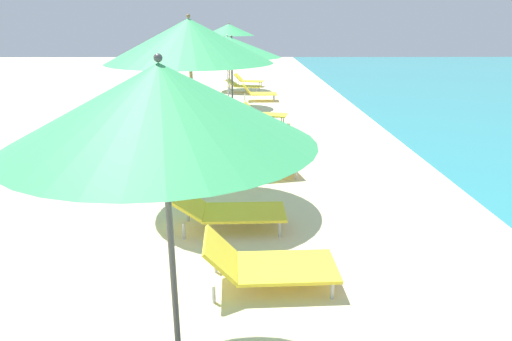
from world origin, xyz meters
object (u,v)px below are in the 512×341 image
(beach_ball, at_px, (184,83))
(lounger_third_shoreside, at_px, (267,263))
(person_walking_near, at_px, (153,77))
(lounger_sixth_shoreside, at_px, (258,92))
(umbrella_farthest, at_px, (229,30))
(lounger_fourth_shoreside, at_px, (261,164))
(lounger_farthest_inland, at_px, (243,85))
(umbrella_sixth, at_px, (227,42))
(umbrella_fourth, at_px, (189,41))
(lounger_fourth_inland, at_px, (228,210))
(lounger_fifth_shoreside, at_px, (263,113))
(lounger_farthest_shoreside, at_px, (248,80))
(umbrella_fifth, at_px, (232,48))
(umbrella_third, at_px, (161,105))
(lounger_fifth_inland, at_px, (260,132))

(beach_ball, bearing_deg, lounger_third_shoreside, -78.68)
(person_walking_near, bearing_deg, lounger_sixth_shoreside, -16.59)
(lounger_sixth_shoreside, relative_size, umbrella_farthest, 0.46)
(lounger_fourth_shoreside, bearing_deg, person_walking_near, 103.58)
(lounger_third_shoreside, relative_size, lounger_farthest_inland, 0.96)
(umbrella_sixth, height_order, beach_ball, umbrella_sixth)
(umbrella_fourth, relative_size, lounger_fourth_inland, 1.83)
(umbrella_sixth, bearing_deg, lounger_sixth_shoreside, 45.24)
(lounger_fifth_shoreside, distance_m, lounger_sixth_shoreside, 4.04)
(lounger_fourth_inland, xyz_separation_m, lounger_fifth_shoreside, (0.71, 6.87, 0.02))
(lounger_sixth_shoreside, bearing_deg, umbrella_fourth, -98.20)
(umbrella_fourth, distance_m, lounger_sixth_shoreside, 10.10)
(lounger_fourth_inland, xyz_separation_m, lounger_farthest_shoreside, (0.24, 14.96, -0.01))
(umbrella_fourth, height_order, lounger_fourth_shoreside, umbrella_fourth)
(lounger_sixth_shoreside, height_order, lounger_farthest_shoreside, lounger_sixth_shoreside)
(umbrella_fifth, bearing_deg, lounger_fourth_inland, -88.59)
(lounger_fourth_inland, bearing_deg, lounger_sixth_shoreside, 85.08)
(umbrella_fourth, relative_size, person_walking_near, 1.78)
(lounger_fourth_shoreside, xyz_separation_m, lounger_farthest_shoreside, (-0.28, 12.76, 0.02))
(lounger_sixth_shoreside, distance_m, umbrella_farthest, 3.99)
(umbrella_fifth, relative_size, lounger_farthest_shoreside, 1.79)
(lounger_fourth_inland, height_order, umbrella_sixth, umbrella_sixth)
(umbrella_third, distance_m, person_walking_near, 13.03)
(lounger_third_shoreside, bearing_deg, person_walking_near, 105.31)
(lounger_fourth_shoreside, bearing_deg, lounger_sixth_shoreside, 77.69)
(umbrella_sixth, relative_size, person_walking_near, 1.49)
(lounger_farthest_shoreside, height_order, lounger_farthest_inland, lounger_farthest_shoreside)
(umbrella_fifth, xyz_separation_m, lounger_farthest_shoreside, (0.39, 9.02, -1.93))
(lounger_fifth_shoreside, height_order, lounger_fifth_inland, lounger_fifth_shoreside)
(umbrella_fifth, bearing_deg, umbrella_third, -90.88)
(lounger_third_shoreside, distance_m, umbrella_sixth, 11.45)
(umbrella_sixth, relative_size, beach_ball, 6.74)
(umbrella_sixth, height_order, lounger_farthest_shoreside, umbrella_sixth)
(lounger_third_shoreside, distance_m, umbrella_fourth, 3.60)
(umbrella_third, bearing_deg, person_walking_near, 102.54)
(lounger_fourth_shoreside, height_order, beach_ball, lounger_fourth_shoreside)
(person_walking_near, bearing_deg, umbrella_sixth, -33.82)
(umbrella_fifth, height_order, umbrella_sixth, umbrella_fifth)
(lounger_fifth_shoreside, distance_m, person_walking_near, 4.93)
(lounger_third_shoreside, height_order, beach_ball, lounger_third_shoreside)
(lounger_fourth_shoreside, height_order, umbrella_farthest, umbrella_farthest)
(lounger_sixth_shoreside, bearing_deg, lounger_fourth_inland, -94.41)
(lounger_fourth_inland, distance_m, lounger_fifth_inland, 4.89)
(umbrella_fourth, bearing_deg, lounger_third_shoreside, -67.14)
(umbrella_third, xyz_separation_m, lounger_fourth_shoreside, (0.80, 4.93, -2.01))
(lounger_fourth_shoreside, distance_m, lounger_fifth_inland, 2.66)
(lounger_third_shoreside, relative_size, lounger_fourth_inland, 0.93)
(lounger_fifth_inland, distance_m, lounger_sixth_shoreside, 6.05)
(umbrella_third, height_order, lounger_fourth_inland, umbrella_third)
(lounger_fifth_inland, relative_size, lounger_farthest_shoreside, 0.96)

